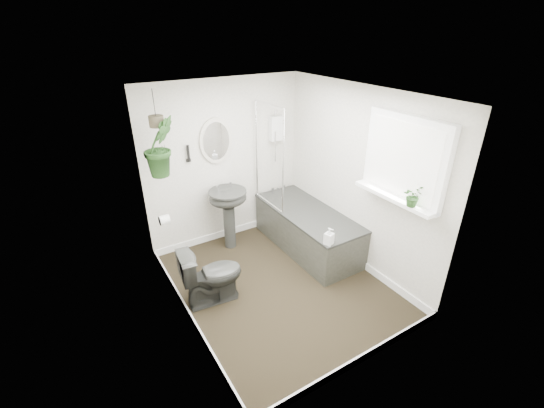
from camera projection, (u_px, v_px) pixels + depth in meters
floor at (278, 285)px, 4.52m from camera, size 2.30×2.80×0.02m
ceiling at (280, 92)px, 3.48m from camera, size 2.30×2.80×0.02m
wall_back at (225, 163)px, 5.07m from camera, size 2.30×0.02×2.30m
wall_front at (373, 267)px, 2.92m from camera, size 2.30×0.02×2.30m
wall_left at (176, 229)px, 3.45m from camera, size 0.02×2.80×2.30m
wall_right at (357, 180)px, 4.54m from camera, size 0.02×2.80×2.30m
skirting at (278, 281)px, 4.49m from camera, size 2.30×2.80×0.10m
bathtub at (307, 229)px, 5.14m from camera, size 0.72×1.72×0.58m
bath_screen at (269, 157)px, 4.91m from camera, size 0.04×0.72×1.40m
shower_box at (276, 128)px, 5.21m from camera, size 0.20×0.10×0.35m
oval_mirror at (216, 141)px, 4.83m from camera, size 0.46×0.03×0.62m
wall_sconce at (188, 153)px, 4.68m from camera, size 0.04×0.04×0.22m
toilet_roll_holder at (164, 220)px, 4.13m from camera, size 0.11×0.11×0.11m
window_recess at (405, 159)px, 3.75m from camera, size 0.08×1.00×0.90m
window_sill at (394, 197)px, 3.90m from camera, size 0.18×1.00×0.04m
window_blinds at (402, 160)px, 3.73m from camera, size 0.01×0.86×0.76m
toilet at (212, 275)px, 4.11m from camera, size 0.73×0.47×0.70m
pedestal_sink at (229, 219)px, 5.10m from camera, size 0.58×0.51×0.88m
sill_plant at (413, 196)px, 3.63m from camera, size 0.24×0.23×0.22m
hanging_plant at (160, 147)px, 4.03m from camera, size 0.43×0.37×0.68m
soap_bottle at (329, 236)px, 4.22m from camera, size 0.12×0.12×0.21m
hanging_pot at (156, 121)px, 3.91m from camera, size 0.16×0.16×0.12m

